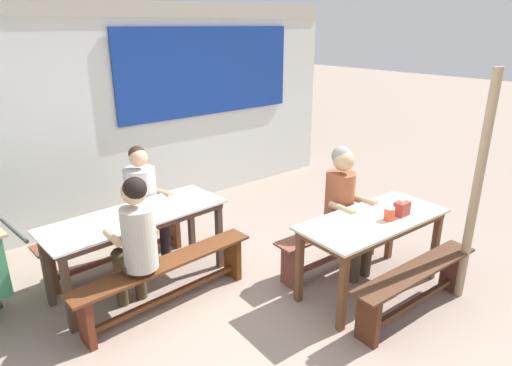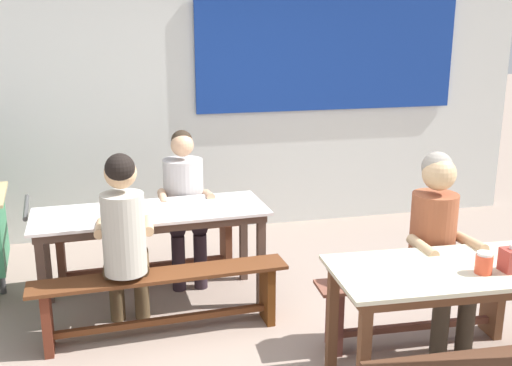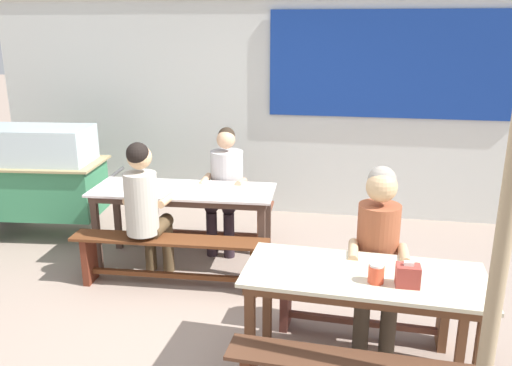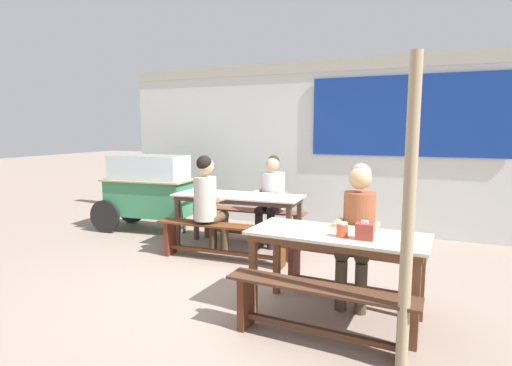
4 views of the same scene
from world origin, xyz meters
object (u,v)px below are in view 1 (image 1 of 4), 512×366
object	(u,v)px
dining_table_far	(136,222)
person_left_back_turned	(136,238)
bench_near_back	(331,243)
bench_near_front	(415,285)
person_center_facing	(144,197)
wooden_support_post	(476,191)
person_right_near_table	(344,202)
bench_far_front	(167,277)
bench_far_back	(116,240)
tissue_box	(402,208)
dining_table_near	(373,226)
condiment_jar	(389,214)

from	to	relation	value
dining_table_far	person_left_back_turned	bearing A→B (deg)	-115.03
bench_near_back	bench_near_front	world-z (taller)	same
person_center_facing	wooden_support_post	size ratio (longest dim) A/B	0.59
wooden_support_post	person_right_near_table	bearing A→B (deg)	114.86
bench_far_front	person_right_near_table	distance (m)	1.90
person_left_back_turned	bench_far_front	bearing A→B (deg)	-14.33
bench_far_back	tissue_box	xyz separation A→B (m)	(1.95, -2.15, 0.53)
person_left_back_turned	bench_near_front	bearing A→B (deg)	-40.27
dining_table_near	person_left_back_turned	world-z (taller)	person_left_back_turned
bench_near_back	condiment_jar	xyz separation A→B (m)	(0.04, -0.62, 0.53)
tissue_box	wooden_support_post	xyz separation A→B (m)	(0.35, -0.50, 0.24)
dining_table_far	condiment_jar	bearing A→B (deg)	-43.13
dining_table_near	bench_far_front	size ratio (longest dim) A/B	0.87
dining_table_near	bench_near_front	size ratio (longest dim) A/B	1.03
dining_table_far	dining_table_near	bearing A→B (deg)	-42.13
dining_table_far	person_center_facing	distance (m)	0.56
dining_table_near	person_center_facing	bearing A→B (deg)	124.60
person_right_near_table	tissue_box	xyz separation A→B (m)	(0.15, -0.56, 0.07)
bench_near_front	tissue_box	xyz separation A→B (m)	(0.28, 0.38, 0.54)
condiment_jar	bench_near_back	bearing A→B (deg)	93.61
dining_table_far	wooden_support_post	size ratio (longest dim) A/B	0.82
bench_near_back	bench_near_front	size ratio (longest dim) A/B	0.94
dining_table_far	person_right_near_table	xyz separation A→B (m)	(1.78, -1.08, 0.08)
tissue_box	bench_near_front	bearing A→B (deg)	-126.16
dining_table_near	person_right_near_table	size ratio (longest dim) A/B	1.16
bench_near_back	tissue_box	size ratio (longest dim) A/B	8.94
dining_table_near	bench_far_back	size ratio (longest dim) A/B	0.94
dining_table_near	person_left_back_turned	distance (m)	2.16
dining_table_near	wooden_support_post	world-z (taller)	wooden_support_post
bench_near_front	wooden_support_post	distance (m)	1.00
wooden_support_post	dining_table_far	bearing A→B (deg)	136.67
dining_table_near	tissue_box	size ratio (longest dim) A/B	9.81
bench_near_back	dining_table_near	bearing A→B (deg)	-93.01
bench_near_front	tissue_box	bearing A→B (deg)	53.84
person_right_near_table	tissue_box	size ratio (longest dim) A/B	8.47
bench_far_front	bench_near_front	xyz separation A→B (m)	(1.62, -1.51, -0.01)
bench_far_back	person_left_back_turned	size ratio (longest dim) A/B	1.24
person_center_facing	tissue_box	xyz separation A→B (m)	(1.61, -2.10, 0.11)
person_left_back_turned	condiment_jar	size ratio (longest dim) A/B	10.66
bench_near_front	tissue_box	world-z (taller)	tissue_box
tissue_box	wooden_support_post	world-z (taller)	wooden_support_post
bench_far_front	bench_near_back	world-z (taller)	same
dining_table_far	bench_near_front	distance (m)	2.63
bench_far_back	person_right_near_table	bearing A→B (deg)	-41.36
dining_table_near	tissue_box	xyz separation A→B (m)	(0.25, -0.13, 0.15)
bench_far_back	person_right_near_table	size ratio (longest dim) A/B	1.23
bench_near_front	person_left_back_turned	size ratio (longest dim) A/B	1.13
wooden_support_post	bench_far_back	bearing A→B (deg)	130.88
dining_table_far	bench_far_back	world-z (taller)	dining_table_far
bench_near_front	wooden_support_post	xyz separation A→B (m)	(0.63, -0.12, 0.78)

